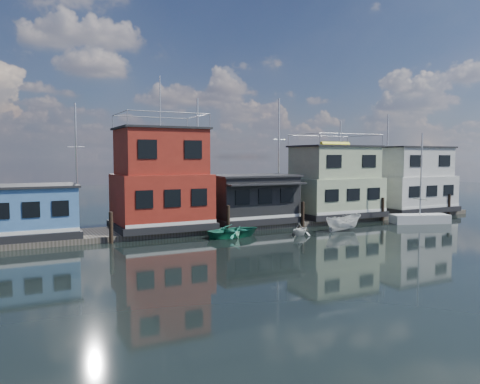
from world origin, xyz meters
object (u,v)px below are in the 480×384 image
houseboat_dark (251,198)px  dinghy_white (300,229)px  houseboat_blue (30,211)px  motorboat (343,223)px  day_sailer (420,218)px  houseboat_red (161,181)px  houseboat_white (411,180)px  dinghy_teal (235,231)px  houseboat_green (334,183)px

houseboat_dark → dinghy_white: (1.05, -6.00, -1.92)m
houseboat_blue → motorboat: bearing=-14.1°
day_sailer → houseboat_red: bearing=-174.1°
houseboat_white → motorboat: size_ratio=2.41×
dinghy_teal → day_sailer: 18.16m
houseboat_green → motorboat: houseboat_green is taller
houseboat_white → houseboat_red: bearing=-180.0°
houseboat_dark → houseboat_green: bearing=0.1°
dinghy_teal → motorboat: 9.18m
dinghy_white → day_sailer: day_sailer is taller
houseboat_blue → houseboat_white: 36.52m
houseboat_blue → houseboat_green: 26.53m
dinghy_teal → houseboat_red: bearing=36.3°
day_sailer → dinghy_teal: bearing=-164.1°
houseboat_dark → day_sailer: 15.59m
dinghy_teal → day_sailer: day_sailer is taller
houseboat_green → houseboat_red: bearing=-180.0°
houseboat_white → day_sailer: day_sailer is taller
dinghy_white → dinghy_teal: bearing=46.7°
day_sailer → motorboat: (-9.07, -0.40, 0.21)m
dinghy_white → houseboat_blue: bearing=49.1°
houseboat_white → motorboat: bearing=-156.9°
houseboat_blue → dinghy_teal: (13.88, -4.29, -1.76)m
houseboat_red → dinghy_white: (9.05, -6.02, -3.61)m
dinghy_white → motorboat: size_ratio=0.54×
houseboat_blue → houseboat_white: houseboat_white is taller
houseboat_blue → houseboat_dark: bearing=-0.1°
houseboat_red → dinghy_white: houseboat_red is taller
dinghy_teal → day_sailer: size_ratio=0.53×
dinghy_white → motorboat: bearing=-109.8°
houseboat_blue → dinghy_teal: bearing=-17.2°
houseboat_red → motorboat: size_ratio=3.40×
houseboat_green → dinghy_white: bearing=-142.9°
houseboat_red → dinghy_white: 11.45m
houseboat_red → dinghy_white: size_ratio=6.33×
houseboat_dark → motorboat: size_ratio=2.12×
houseboat_red → houseboat_green: size_ratio=1.41×
day_sailer → houseboat_dark: bearing=179.0°
houseboat_blue → houseboat_red: 9.69m
houseboat_dark → houseboat_green: (9.00, 0.02, 1.13)m
houseboat_green → houseboat_white: size_ratio=1.00×
houseboat_dark → houseboat_blue: bearing=179.9°
motorboat → day_sailer: bearing=-90.6°
houseboat_dark → motorboat: 8.11m
houseboat_green → dinghy_white: size_ratio=4.49×
day_sailer → houseboat_green: bearing=155.0°
houseboat_white → dinghy_white: (-17.95, -6.02, -3.04)m
houseboat_blue → houseboat_dark: houseboat_dark is taller
dinghy_white → motorboat: motorboat is taller
houseboat_green → motorboat: (-3.56, -5.78, -2.88)m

